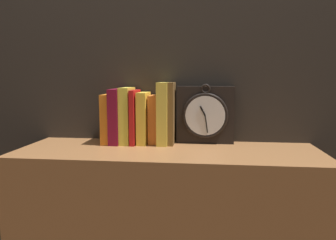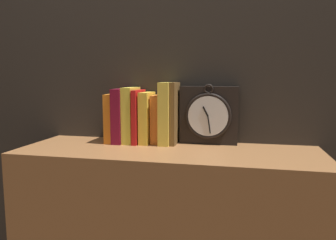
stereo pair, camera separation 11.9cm
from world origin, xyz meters
name	(u,v)px [view 1 (the left image)]	position (x,y,z in m)	size (l,w,h in m)	color
wall_back	(174,30)	(0.00, 0.21, 1.30)	(6.00, 0.05, 2.60)	#2D2823
clock	(205,115)	(0.13, 0.15, 0.96)	(0.23, 0.07, 0.24)	black
book_slot0_orange	(109,119)	(-0.26, 0.11, 0.94)	(0.03, 0.14, 0.20)	orange
book_slot1_maroon	(117,116)	(-0.22, 0.11, 0.95)	(0.04, 0.14, 0.22)	maroon
book_slot2_yellow	(127,115)	(-0.18, 0.11, 0.95)	(0.04, 0.14, 0.22)	yellow
book_slot3_red	(135,117)	(-0.15, 0.11, 0.95)	(0.02, 0.14, 0.21)	red
book_slot4_yellow	(144,118)	(-0.11, 0.11, 0.94)	(0.04, 0.13, 0.21)	yellow
book_slot5_orange	(154,119)	(-0.07, 0.12, 0.94)	(0.03, 0.11, 0.19)	orange
book_slot6_yellow	(164,113)	(-0.03, 0.11, 0.96)	(0.04, 0.13, 0.25)	yellow
book_slot7_brown	(172,113)	(0.00, 0.12, 0.96)	(0.02, 0.12, 0.25)	brown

